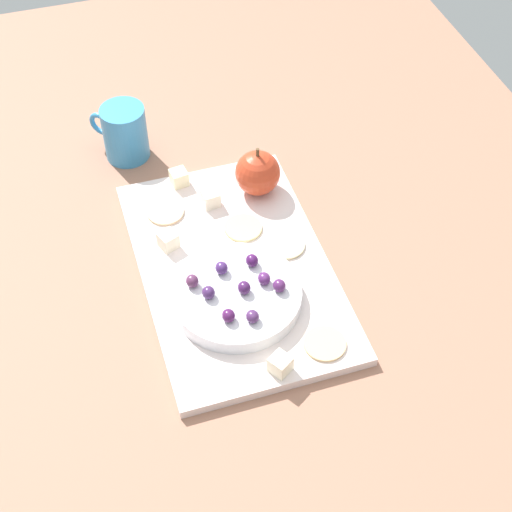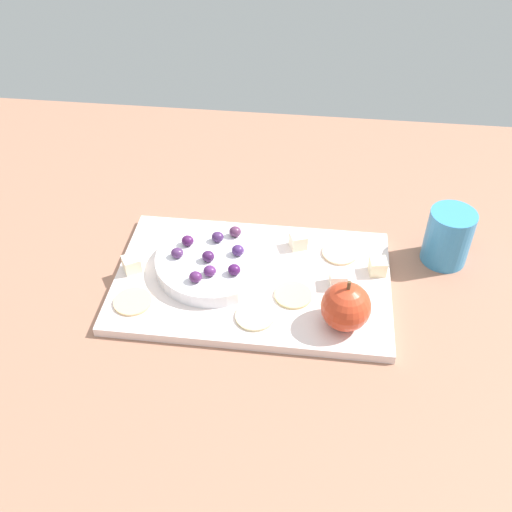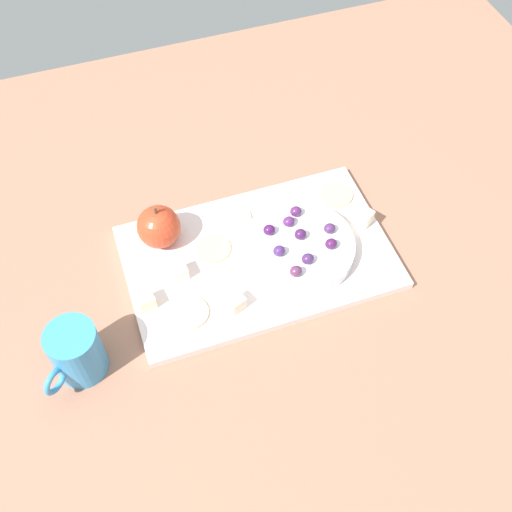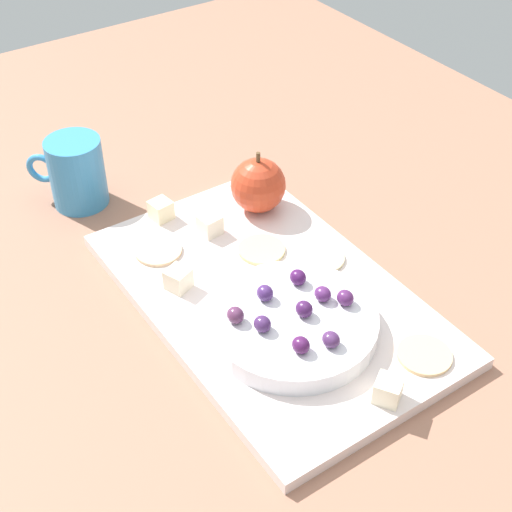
{
  "view_description": "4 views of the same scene",
  "coord_description": "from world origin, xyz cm",
  "px_view_note": "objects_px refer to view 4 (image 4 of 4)",
  "views": [
    {
      "loc": [
        -69.76,
        20.28,
        85.28
      ],
      "look_at": [
        -5.92,
        0.22,
        10.37
      ],
      "focal_mm": 54.52,
      "sensor_mm": 36.0,
      "label": 1
    },
    {
      "loc": [
        4.93,
        -59.65,
        65.82
      ],
      "look_at": [
        -2.46,
        2.58,
        10.09
      ],
      "focal_mm": 41.63,
      "sensor_mm": 36.0,
      "label": 2
    },
    {
      "loc": [
        15.25,
        53.92,
        82.13
      ],
      "look_at": [
        -1.67,
        5.08,
        9.8
      ],
      "focal_mm": 43.26,
      "sensor_mm": 36.0,
      "label": 3
    },
    {
      "loc": [
        -50.65,
        36.56,
        59.86
      ],
      "look_at": [
        -1.21,
        3.0,
        10.11
      ],
      "focal_mm": 52.59,
      "sensor_mm": 36.0,
      "label": 4
    }
  ],
  "objects_px": {
    "cracker_2": "(424,355)",
    "grape_8": "(304,309)",
    "grape_0": "(262,324)",
    "grape_2": "(298,277)",
    "cheese_cube_0": "(388,390)",
    "cup": "(76,172)",
    "grape_1": "(345,298)",
    "cheese_cube_2": "(210,225)",
    "serving_dish": "(293,324)",
    "grape_6": "(331,339)",
    "platter": "(270,297)",
    "cracker_0": "(158,251)",
    "grape_5": "(321,295)",
    "grape_7": "(301,345)",
    "cheese_cube_3": "(178,279)",
    "grape_4": "(265,293)",
    "cracker_3": "(262,250)",
    "grape_3": "(235,315)",
    "apple_whole": "(258,185)",
    "cheese_cube_1": "(161,210)",
    "cracker_1": "(321,258)"
  },
  "relations": [
    {
      "from": "grape_2",
      "to": "grape_3",
      "type": "height_order",
      "value": "same"
    },
    {
      "from": "serving_dish",
      "to": "grape_2",
      "type": "bearing_deg",
      "value": -41.53
    },
    {
      "from": "grape_1",
      "to": "grape_2",
      "type": "relative_size",
      "value": 1.0
    },
    {
      "from": "cheese_cube_1",
      "to": "grape_0",
      "type": "relative_size",
      "value": 1.29
    },
    {
      "from": "cheese_cube_0",
      "to": "cup",
      "type": "xyz_separation_m",
      "value": [
        0.46,
        0.1,
        0.02
      ]
    },
    {
      "from": "apple_whole",
      "to": "cheese_cube_2",
      "type": "bearing_deg",
      "value": 97.09
    },
    {
      "from": "serving_dish",
      "to": "cheese_cube_2",
      "type": "relative_size",
      "value": 7.18
    },
    {
      "from": "grape_5",
      "to": "grape_7",
      "type": "relative_size",
      "value": 1.0
    },
    {
      "from": "cheese_cube_3",
      "to": "grape_5",
      "type": "distance_m",
      "value": 0.15
    },
    {
      "from": "grape_6",
      "to": "platter",
      "type": "bearing_deg",
      "value": -4.5
    },
    {
      "from": "cracker_3",
      "to": "grape_0",
      "type": "bearing_deg",
      "value": 145.77
    },
    {
      "from": "grape_1",
      "to": "cracker_0",
      "type": "bearing_deg",
      "value": 27.63
    },
    {
      "from": "grape_7",
      "to": "cup",
      "type": "xyz_separation_m",
      "value": [
        0.39,
        0.05,
        0.0
      ]
    },
    {
      "from": "cheese_cube_2",
      "to": "grape_0",
      "type": "relative_size",
      "value": 1.29
    },
    {
      "from": "serving_dish",
      "to": "grape_0",
      "type": "bearing_deg",
      "value": 87.79
    },
    {
      "from": "cracker_3",
      "to": "cup",
      "type": "distance_m",
      "value": 0.26
    },
    {
      "from": "cracker_2",
      "to": "grape_8",
      "type": "height_order",
      "value": "grape_8"
    },
    {
      "from": "cracker_0",
      "to": "grape_8",
      "type": "relative_size",
      "value": 2.92
    },
    {
      "from": "grape_0",
      "to": "cracker_1",
      "type": "bearing_deg",
      "value": -60.93
    },
    {
      "from": "serving_dish",
      "to": "grape_1",
      "type": "height_order",
      "value": "grape_1"
    },
    {
      "from": "apple_whole",
      "to": "cracker_0",
      "type": "height_order",
      "value": "apple_whole"
    },
    {
      "from": "cheese_cube_1",
      "to": "grape_7",
      "type": "height_order",
      "value": "grape_7"
    },
    {
      "from": "platter",
      "to": "grape_6",
      "type": "distance_m",
      "value": 0.12
    },
    {
      "from": "cracker_3",
      "to": "grape_2",
      "type": "relative_size",
      "value": 2.92
    },
    {
      "from": "cheese_cube_0",
      "to": "grape_1",
      "type": "xyz_separation_m",
      "value": [
        0.1,
        -0.03,
        0.02
      ]
    },
    {
      "from": "cracker_2",
      "to": "grape_4",
      "type": "distance_m",
      "value": 0.17
    },
    {
      "from": "apple_whole",
      "to": "cracker_2",
      "type": "relative_size",
      "value": 1.24
    },
    {
      "from": "cheese_cube_3",
      "to": "cracker_1",
      "type": "distance_m",
      "value": 0.16
    },
    {
      "from": "cracker_0",
      "to": "serving_dish",
      "type": "bearing_deg",
      "value": -164.39
    },
    {
      "from": "cracker_2",
      "to": "grape_2",
      "type": "distance_m",
      "value": 0.15
    },
    {
      "from": "platter",
      "to": "grape_0",
      "type": "xyz_separation_m",
      "value": [
        -0.06,
        0.05,
        0.04
      ]
    },
    {
      "from": "cheese_cube_1",
      "to": "cracker_3",
      "type": "relative_size",
      "value": 0.44
    },
    {
      "from": "platter",
      "to": "cheese_cube_3",
      "type": "relative_size",
      "value": 16.97
    },
    {
      "from": "grape_5",
      "to": "grape_8",
      "type": "relative_size",
      "value": 1.0
    },
    {
      "from": "platter",
      "to": "cheese_cube_2",
      "type": "height_order",
      "value": "cheese_cube_2"
    },
    {
      "from": "serving_dish",
      "to": "grape_6",
      "type": "height_order",
      "value": "grape_6"
    },
    {
      "from": "cracker_3",
      "to": "grape_1",
      "type": "bearing_deg",
      "value": -176.95
    },
    {
      "from": "grape_1",
      "to": "grape_7",
      "type": "height_order",
      "value": "same"
    },
    {
      "from": "grape_1",
      "to": "grape_4",
      "type": "xyz_separation_m",
      "value": [
        0.05,
        0.06,
        0.0
      ]
    },
    {
      "from": "cracker_0",
      "to": "grape_6",
      "type": "bearing_deg",
      "value": -166.32
    },
    {
      "from": "grape_0",
      "to": "grape_8",
      "type": "height_order",
      "value": "same"
    },
    {
      "from": "grape_4",
      "to": "grape_7",
      "type": "bearing_deg",
      "value": 170.49
    },
    {
      "from": "grape_0",
      "to": "grape_2",
      "type": "relative_size",
      "value": 1.0
    },
    {
      "from": "apple_whole",
      "to": "cup",
      "type": "height_order",
      "value": "cup"
    },
    {
      "from": "grape_3",
      "to": "grape_4",
      "type": "relative_size",
      "value": 1.0
    },
    {
      "from": "cheese_cube_1",
      "to": "grape_2",
      "type": "bearing_deg",
      "value": -166.18
    },
    {
      "from": "apple_whole",
      "to": "cracker_1",
      "type": "relative_size",
      "value": 1.24
    },
    {
      "from": "cracker_2",
      "to": "grape_1",
      "type": "relative_size",
      "value": 2.92
    },
    {
      "from": "cracker_2",
      "to": "grape_8",
      "type": "distance_m",
      "value": 0.12
    },
    {
      "from": "cup",
      "to": "apple_whole",
      "type": "bearing_deg",
      "value": -132.52
    }
  ]
}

